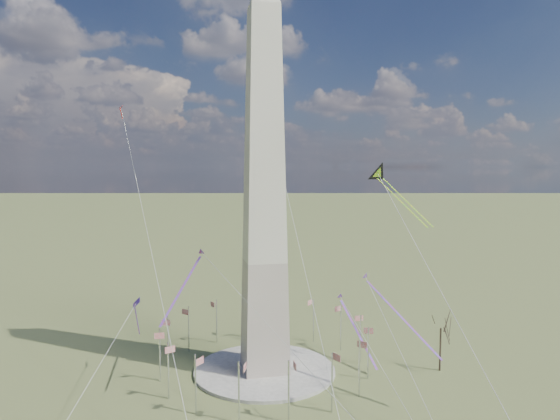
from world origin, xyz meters
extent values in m
plane|color=#4D5E2F|center=(0.00, 0.00, 0.00)|extent=(2000.00, 2000.00, 0.00)
cylinder|color=beige|center=(0.00, 0.00, 0.40)|extent=(36.00, 36.00, 0.80)
cylinder|color=silver|center=(26.00, 0.00, 6.50)|extent=(0.36, 0.36, 13.00)
cube|color=red|center=(26.00, 1.30, 11.80)|extent=(2.40, 0.08, 1.50)
cylinder|color=silver|center=(24.02, 9.95, 6.50)|extent=(0.36, 0.36, 13.00)
cube|color=red|center=(23.52, 11.15, 11.80)|extent=(2.25, 0.99, 1.50)
cylinder|color=silver|center=(18.38, 18.38, 6.50)|extent=(0.36, 0.36, 13.00)
cube|color=red|center=(17.47, 19.30, 11.80)|extent=(1.75, 1.75, 1.50)
cylinder|color=silver|center=(9.95, 24.02, 6.50)|extent=(0.36, 0.36, 13.00)
cube|color=red|center=(8.75, 24.52, 11.80)|extent=(0.99, 2.25, 1.50)
cylinder|color=silver|center=(0.00, 26.00, 6.50)|extent=(0.36, 0.36, 13.00)
cube|color=red|center=(-1.30, 26.00, 11.80)|extent=(0.08, 2.40, 1.50)
cylinder|color=silver|center=(-9.95, 24.02, 6.50)|extent=(0.36, 0.36, 13.00)
cube|color=red|center=(-11.15, 23.52, 11.80)|extent=(0.99, 2.25, 1.50)
cylinder|color=silver|center=(-18.38, 18.38, 6.50)|extent=(0.36, 0.36, 13.00)
cube|color=red|center=(-19.30, 17.47, 11.80)|extent=(1.75, 1.75, 1.50)
cylinder|color=silver|center=(-24.02, 9.95, 6.50)|extent=(0.36, 0.36, 13.00)
cube|color=red|center=(-24.52, 8.75, 11.80)|extent=(2.25, 0.99, 1.50)
cylinder|color=silver|center=(-26.00, 0.00, 6.50)|extent=(0.36, 0.36, 13.00)
cube|color=red|center=(-26.00, -1.30, 11.80)|extent=(2.40, 0.08, 1.50)
cylinder|color=silver|center=(-24.02, -9.95, 6.50)|extent=(0.36, 0.36, 13.00)
cube|color=red|center=(-23.52, -11.15, 11.80)|extent=(2.25, 0.99, 1.50)
cylinder|color=silver|center=(-18.38, -18.38, 6.50)|extent=(0.36, 0.36, 13.00)
cube|color=red|center=(-17.47, -19.30, 11.80)|extent=(1.75, 1.75, 1.50)
cylinder|color=silver|center=(-9.95, -24.02, 6.50)|extent=(0.36, 0.36, 13.00)
cube|color=red|center=(-8.75, -24.52, 11.80)|extent=(0.99, 2.25, 1.50)
cylinder|color=silver|center=(0.00, -26.00, 6.50)|extent=(0.36, 0.36, 13.00)
cube|color=red|center=(1.30, -26.00, 11.80)|extent=(0.08, 2.40, 1.50)
cylinder|color=silver|center=(9.95, -24.02, 6.50)|extent=(0.36, 0.36, 13.00)
cube|color=red|center=(11.15, -23.52, 11.80)|extent=(0.99, 2.25, 1.50)
cylinder|color=silver|center=(18.38, -18.38, 6.50)|extent=(0.36, 0.36, 13.00)
cube|color=red|center=(19.30, -17.47, 11.80)|extent=(1.75, 1.75, 1.50)
cylinder|color=silver|center=(24.02, -9.95, 6.50)|extent=(0.36, 0.36, 13.00)
cube|color=red|center=(24.52, -8.75, 11.80)|extent=(2.25, 0.99, 1.50)
cylinder|color=#443229|center=(44.13, -9.12, 5.59)|extent=(0.46, 0.46, 11.18)
cube|color=yellow|center=(36.70, -3.63, 43.35)|extent=(7.06, 15.50, 11.71)
cube|color=yellow|center=(34.74, -4.48, 43.35)|extent=(7.06, 15.50, 11.71)
cube|color=#381A78|center=(-31.54, 5.45, 18.42)|extent=(1.79, 2.90, 2.55)
cube|color=#D82249|center=(-31.54, 5.45, 14.21)|extent=(1.17, 3.18, 8.80)
cube|color=#D82249|center=(27.41, -20.86, 18.48)|extent=(9.74, 19.09, 13.13)
cube|color=#D82249|center=(-20.63, -3.11, 23.37)|extent=(10.54, 17.36, 12.39)
cube|color=#D82249|center=(25.49, 0.73, 8.08)|extent=(3.20, 20.09, 12.64)
cube|color=red|center=(-37.10, 41.88, 70.56)|extent=(1.20, 1.85, 1.48)
cube|color=red|center=(-37.10, 41.88, 68.95)|extent=(0.85, 1.23, 3.38)
cube|color=silver|center=(10.68, 51.57, 73.78)|extent=(1.55, 2.27, 1.74)
cube|color=silver|center=(10.68, 51.57, 71.88)|extent=(1.14, 1.31, 3.99)
camera|label=1|loc=(-23.13, -121.43, 52.21)|focal=32.00mm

